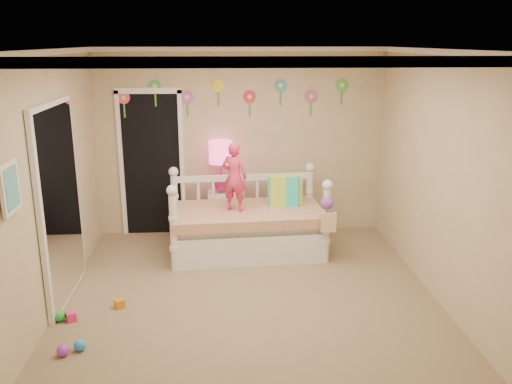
{
  "coord_description": "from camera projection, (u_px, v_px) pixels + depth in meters",
  "views": [
    {
      "loc": [
        -0.29,
        -5.12,
        2.68
      ],
      "look_at": [
        0.1,
        0.6,
        1.05
      ],
      "focal_mm": 37.44,
      "sensor_mm": 36.0,
      "label": 1
    }
  ],
  "objects": [
    {
      "name": "toy_scatter",
      "position": [
        75.0,
        318.0,
        5.24
      ],
      "size": [
        0.82,
        1.31,
        0.11
      ],
      "primitive_type": null,
      "rotation": [
        0.0,
        0.0,
        -0.01
      ],
      "color": "#996666",
      "rests_on": "floor"
    },
    {
      "name": "back_wall",
      "position": [
        241.0,
        143.0,
        7.47
      ],
      "size": [
        4.0,
        0.01,
        2.6
      ],
      "primitive_type": "cube",
      "color": "tan",
      "rests_on": "floor"
    },
    {
      "name": "wall_picture",
      "position": [
        10.0,
        188.0,
        4.25
      ],
      "size": [
        0.05,
        0.34,
        0.42
      ],
      "primitive_type": "cube",
      "color": "white",
      "rests_on": "left_wall"
    },
    {
      "name": "pillow_turquoise",
      "position": [
        284.0,
        190.0,
        6.97
      ],
      "size": [
        0.42,
        0.24,
        0.4
      ],
      "primitive_type": "cube",
      "rotation": [
        0.0,
        0.0,
        -0.28
      ],
      "color": "#26C09F",
      "rests_on": "daybed"
    },
    {
      "name": "floor",
      "position": [
        250.0,
        303.0,
        5.66
      ],
      "size": [
        4.0,
        4.5,
        0.01
      ],
      "primitive_type": "cube",
      "color": "#7F684C",
      "rests_on": "ground"
    },
    {
      "name": "pillow_lime",
      "position": [
        285.0,
        190.0,
        6.98
      ],
      "size": [
        0.44,
        0.21,
        0.4
      ],
      "primitive_type": "cube",
      "rotation": [
        0.0,
        0.0,
        0.13
      ],
      "color": "#B9E545",
      "rests_on": "daybed"
    },
    {
      "name": "child",
      "position": [
        234.0,
        177.0,
        6.69
      ],
      "size": [
        0.37,
        0.31,
        0.88
      ],
      "primitive_type": "imported",
      "rotation": [
        0.0,
        0.0,
        2.79
      ],
      "color": "#E8345E",
      "rests_on": "daybed"
    },
    {
      "name": "crown_molding",
      "position": [
        250.0,
        53.0,
        4.96
      ],
      "size": [
        4.0,
        4.5,
        0.06
      ],
      "primitive_type": null,
      "color": "white",
      "rests_on": "ceiling"
    },
    {
      "name": "mirror_closet",
      "position": [
        60.0,
        204.0,
        5.54
      ],
      "size": [
        0.07,
        1.3,
        2.1
      ],
      "primitive_type": "cube",
      "color": "white",
      "rests_on": "left_wall"
    },
    {
      "name": "ceiling",
      "position": [
        250.0,
        49.0,
        4.95
      ],
      "size": [
        4.0,
        4.5,
        0.01
      ],
      "primitive_type": "cube",
      "color": "white",
      "rests_on": "floor"
    },
    {
      "name": "left_wall",
      "position": [
        45.0,
        188.0,
        5.18
      ],
      "size": [
        0.01,
        4.5,
        2.6
      ],
      "primitive_type": "cube",
      "color": "tan",
      "rests_on": "floor"
    },
    {
      "name": "flower_decals",
      "position": [
        234.0,
        97.0,
        7.27
      ],
      "size": [
        3.4,
        0.02,
        0.5
      ],
      "primitive_type": null,
      "color": "#B2668C",
      "rests_on": "back_wall"
    },
    {
      "name": "table_lamp",
      "position": [
        221.0,
        158.0,
        7.32
      ],
      "size": [
        0.33,
        0.33,
        0.72
      ],
      "color": "#D51C7A",
      "rests_on": "nightstand"
    },
    {
      "name": "nightstand",
      "position": [
        222.0,
        214.0,
        7.54
      ],
      "size": [
        0.39,
        0.3,
        0.64
      ],
      "primitive_type": "cube",
      "rotation": [
        0.0,
        0.0,
        0.03
      ],
      "color": "white",
      "rests_on": "floor"
    },
    {
      "name": "hanging_bag",
      "position": [
        327.0,
        215.0,
        6.42
      ],
      "size": [
        0.2,
        0.16,
        0.36
      ],
      "primitive_type": null,
      "color": "beige",
      "rests_on": "daybed"
    },
    {
      "name": "closet_doorway",
      "position": [
        152.0,
        163.0,
        7.44
      ],
      "size": [
        0.9,
        0.04,
        2.07
      ],
      "primitive_type": "cube",
      "color": "black",
      "rests_on": "back_wall"
    },
    {
      "name": "daybed",
      "position": [
        247.0,
        213.0,
        6.88
      ],
      "size": [
        2.03,
        1.18,
        1.07
      ],
      "primitive_type": null,
      "rotation": [
        0.0,
        0.0,
        0.06
      ],
      "color": "white",
      "rests_on": "floor"
    },
    {
      "name": "right_wall",
      "position": [
        446.0,
        181.0,
        5.44
      ],
      "size": [
        0.01,
        4.5,
        2.6
      ],
      "primitive_type": "cube",
      "color": "tan",
      "rests_on": "floor"
    }
  ]
}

